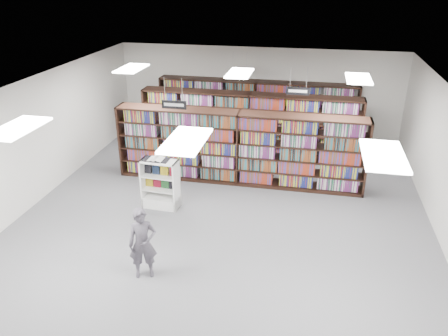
% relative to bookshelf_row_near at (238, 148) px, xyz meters
% --- Properties ---
extents(floor, '(12.00, 12.00, 0.00)m').
position_rel_bookshelf_row_near_xyz_m(floor, '(0.00, -2.00, -1.05)').
color(floor, '#515256').
rests_on(floor, ground).
extents(ceiling, '(10.00, 12.00, 0.10)m').
position_rel_bookshelf_row_near_xyz_m(ceiling, '(0.00, -2.00, 2.15)').
color(ceiling, white).
rests_on(ceiling, wall_back).
extents(wall_back, '(10.00, 0.10, 3.20)m').
position_rel_bookshelf_row_near_xyz_m(wall_back, '(0.00, 4.00, 0.55)').
color(wall_back, silver).
rests_on(wall_back, ground).
extents(wall_left, '(0.10, 12.00, 3.20)m').
position_rel_bookshelf_row_near_xyz_m(wall_left, '(-5.00, -2.00, 0.55)').
color(wall_left, silver).
rests_on(wall_left, ground).
extents(bookshelf_row_near, '(7.00, 0.60, 2.10)m').
position_rel_bookshelf_row_near_xyz_m(bookshelf_row_near, '(0.00, 0.00, 0.00)').
color(bookshelf_row_near, black).
rests_on(bookshelf_row_near, floor).
extents(bookshelf_row_mid, '(7.00, 0.60, 2.10)m').
position_rel_bookshelf_row_near_xyz_m(bookshelf_row_mid, '(0.00, 2.00, 0.00)').
color(bookshelf_row_mid, black).
rests_on(bookshelf_row_mid, floor).
extents(bookshelf_row_far, '(7.00, 0.60, 2.10)m').
position_rel_bookshelf_row_near_xyz_m(bookshelf_row_far, '(0.00, 3.70, 0.00)').
color(bookshelf_row_far, black).
rests_on(bookshelf_row_far, floor).
extents(aisle_sign_left, '(0.65, 0.02, 0.80)m').
position_rel_bookshelf_row_near_xyz_m(aisle_sign_left, '(-1.50, -1.00, 1.48)').
color(aisle_sign_left, '#B2B2B7').
rests_on(aisle_sign_left, ceiling).
extents(aisle_sign_right, '(0.65, 0.02, 0.80)m').
position_rel_bookshelf_row_near_xyz_m(aisle_sign_right, '(1.50, 1.00, 1.48)').
color(aisle_sign_right, '#B2B2B7').
rests_on(aisle_sign_right, ceiling).
extents(aisle_sign_center, '(0.65, 0.02, 0.80)m').
position_rel_bookshelf_row_near_xyz_m(aisle_sign_center, '(-0.50, 3.00, 1.48)').
color(aisle_sign_center, '#B2B2B7').
rests_on(aisle_sign_center, ceiling).
extents(troffer_front_left, '(0.60, 1.20, 0.04)m').
position_rel_bookshelf_row_near_xyz_m(troffer_front_left, '(-3.00, -5.00, 2.11)').
color(troffer_front_left, white).
rests_on(troffer_front_left, ceiling).
extents(troffer_front_center, '(0.60, 1.20, 0.04)m').
position_rel_bookshelf_row_near_xyz_m(troffer_front_center, '(0.00, -5.00, 2.11)').
color(troffer_front_center, white).
rests_on(troffer_front_center, ceiling).
extents(troffer_front_right, '(0.60, 1.20, 0.04)m').
position_rel_bookshelf_row_near_xyz_m(troffer_front_right, '(3.00, -5.00, 2.11)').
color(troffer_front_right, white).
rests_on(troffer_front_right, ceiling).
extents(troffer_back_left, '(0.60, 1.20, 0.04)m').
position_rel_bookshelf_row_near_xyz_m(troffer_back_left, '(-3.00, 0.00, 2.11)').
color(troffer_back_left, white).
rests_on(troffer_back_left, ceiling).
extents(troffer_back_center, '(0.60, 1.20, 0.04)m').
position_rel_bookshelf_row_near_xyz_m(troffer_back_center, '(0.00, 0.00, 2.11)').
color(troffer_back_center, white).
rests_on(troffer_back_center, ceiling).
extents(troffer_back_right, '(0.60, 1.20, 0.04)m').
position_rel_bookshelf_row_near_xyz_m(troffer_back_right, '(3.00, 0.00, 2.11)').
color(troffer_back_right, white).
rests_on(troffer_back_right, ceiling).
extents(endcap_display, '(0.95, 0.52, 1.30)m').
position_rel_bookshelf_row_near_xyz_m(endcap_display, '(-1.70, -1.78, -0.60)').
color(endcap_display, white).
rests_on(endcap_display, floor).
extents(open_book, '(0.66, 0.40, 0.13)m').
position_rel_bookshelf_row_near_xyz_m(open_book, '(-1.79, -1.77, 0.28)').
color(open_book, black).
rests_on(open_book, endcap_display).
extents(shopper, '(0.65, 0.54, 1.52)m').
position_rel_bookshelf_row_near_xyz_m(shopper, '(-1.10, -4.56, -0.29)').
color(shopper, '#504B56').
rests_on(shopper, floor).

